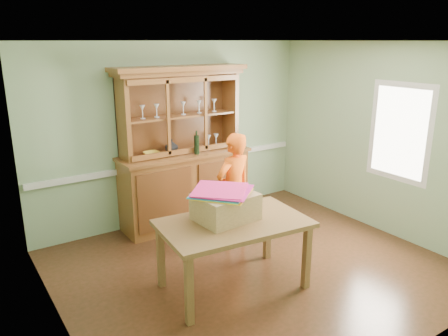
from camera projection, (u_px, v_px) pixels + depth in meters
floor at (254, 267)px, 5.41m from camera, size 4.50×4.50×0.00m
ceiling at (258, 41)px, 4.64m from camera, size 4.50×4.50×0.00m
wall_back at (175, 133)px, 6.62m from camera, size 4.50×0.00×4.50m
wall_left at (53, 201)px, 3.83m from camera, size 0.00×4.00×4.00m
wall_right at (381, 139)px, 6.22m from camera, size 0.00×4.00×4.00m
wall_front at (412, 220)px, 3.43m from camera, size 4.50×0.00×4.50m
chair_rail at (177, 162)px, 6.73m from camera, size 4.41×0.05×0.08m
framed_map at (45, 171)px, 4.02m from camera, size 0.03×0.60×0.46m
window_panel at (399, 132)px, 5.93m from camera, size 0.03×0.96×1.36m
china_hutch at (184, 170)px, 6.55m from camera, size 2.01×0.66×2.36m
dining_table at (234, 229)px, 4.79m from camera, size 1.69×1.11×0.80m
cardboard_box at (226, 207)px, 4.79m from camera, size 0.67×0.55×0.29m
kite_stack at (221, 192)px, 4.74m from camera, size 0.79×0.79×0.05m
person at (233, 190)px, 5.83m from camera, size 0.62×0.46×1.56m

